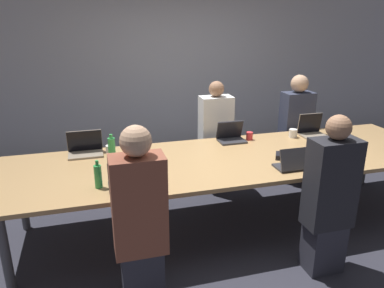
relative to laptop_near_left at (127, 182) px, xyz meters
name	(u,v)px	position (x,y,z in m)	size (l,w,h in m)	color
ground_plane	(228,223)	(1.11, 0.48, -0.85)	(24.00, 24.00, 0.00)	#2D2D38
curtain_wall	(178,68)	(1.11, 2.74, 0.55)	(12.00, 0.06, 2.80)	#ADADB2
conference_table	(230,162)	(1.11, 0.48, -0.12)	(4.61, 1.33, 0.78)	tan
laptop_near_left	(127,182)	(0.00, 0.00, 0.00)	(0.31, 0.26, 0.26)	#333338
person_near_left	(140,220)	(0.04, -0.41, -0.14)	(0.40, 0.24, 1.46)	#2D2D38
bottle_near_left	(98,176)	(-0.23, 0.11, 0.03)	(0.06, 0.06, 0.25)	green
laptop_far_left	(85,148)	(-0.33, 0.99, 0.00)	(0.36, 0.24, 0.25)	gray
cup_far_left	(110,149)	(-0.08, 0.94, -0.03)	(0.09, 0.09, 0.09)	white
bottle_far_left	(112,146)	(-0.06, 0.87, 0.02)	(0.08, 0.08, 0.23)	green
laptop_far_center	(231,135)	(1.31, 0.98, -0.01)	(0.31, 0.23, 0.23)	#333338
person_far_center	(215,139)	(1.26, 1.38, -0.17)	(0.40, 0.24, 1.42)	#2D2D38
cup_far_center	(249,136)	(1.54, 0.96, -0.03)	(0.08, 0.08, 0.09)	red
laptop_far_right	(312,129)	(2.34, 0.91, 0.00)	(0.31, 0.26, 0.26)	gray
person_far_right	(295,130)	(2.38, 1.34, -0.14)	(0.40, 0.24, 1.45)	#2D2D38
cup_far_right	(293,133)	(2.08, 0.91, -0.03)	(0.09, 0.09, 0.10)	white
laptop_near_midright	(294,163)	(1.58, 0.02, -0.01)	(0.33, 0.22, 0.22)	#333338
person_near_midright	(329,199)	(1.64, -0.47, -0.16)	(0.40, 0.24, 1.43)	#2D2D38
stapler	(278,156)	(1.58, 0.33, -0.05)	(0.11, 0.15, 0.05)	black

